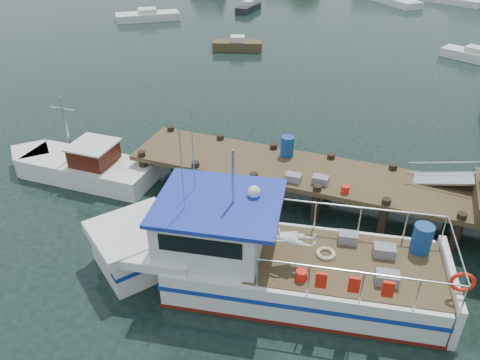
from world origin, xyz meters
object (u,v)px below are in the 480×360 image
(moored_a, at_px, (148,16))
(moored_b, at_px, (474,55))
(lobster_boat, at_px, (259,257))
(moored_rowboat, at_px, (237,45))
(moored_e, at_px, (248,8))
(work_boat, at_px, (82,165))
(moored_d, at_px, (395,0))
(dock, at_px, (452,176))
(moored_far, at_px, (453,0))

(moored_a, distance_m, moored_b, 29.51)
(lobster_boat, distance_m, moored_a, 37.41)
(lobster_boat, relative_size, moored_a, 1.96)
(moored_rowboat, distance_m, moored_e, 14.07)
(work_boat, xyz_separation_m, moored_d, (9.71, 43.35, -0.17))
(dock, bearing_deg, moored_far, 88.93)
(moored_d, bearing_deg, work_boat, -115.05)
(moored_rowboat, bearing_deg, lobster_boat, -54.56)
(work_boat, height_order, moored_d, work_boat)
(moored_a, bearing_deg, work_boat, -81.90)
(dock, distance_m, moored_rowboat, 24.37)
(moored_e, bearing_deg, moored_b, -30.05)
(moored_b, xyz_separation_m, moored_d, (-7.33, 18.97, 0.04))
(work_boat, bearing_deg, moored_rowboat, 90.32)
(work_boat, xyz_separation_m, moored_b, (17.04, 24.38, -0.21))
(moored_b, height_order, moored_d, moored_d)
(moored_far, relative_size, moored_b, 1.38)
(moored_d, bearing_deg, moored_a, -155.78)
(dock, xyz_separation_m, moored_d, (-5.18, 41.58, -1.82))
(work_boat, bearing_deg, moored_e, 96.36)
(moored_rowboat, bearing_deg, work_boat, -75.58)
(moored_d, bearing_deg, dock, -95.32)
(dock, xyz_separation_m, moored_b, (2.15, 22.61, -1.86))
(moored_b, relative_size, moored_d, 0.75)
(moored_far, bearing_deg, moored_a, -136.96)
(moored_a, height_order, moored_b, moored_a)
(moored_rowboat, bearing_deg, moored_d, 78.89)
(moored_b, bearing_deg, moored_d, 100.77)
(moored_far, bearing_deg, moored_d, -147.20)
(dock, bearing_deg, work_boat, -173.24)
(work_boat, height_order, moored_b, work_boat)
(moored_far, relative_size, moored_e, 1.71)
(work_boat, bearing_deg, dock, 5.69)
(moored_a, relative_size, moored_d, 0.94)
(moored_rowboat, xyz_separation_m, moored_e, (-3.94, 13.51, -0.02))
(lobster_boat, relative_size, moored_far, 1.78)
(dock, xyz_separation_m, moored_e, (-19.34, 32.31, -1.85))
(dock, distance_m, moored_b, 22.79)
(dock, distance_m, moored_a, 37.14)
(dock, distance_m, moored_e, 37.70)
(work_boat, xyz_separation_m, moored_far, (15.72, 46.02, -0.19))
(moored_rowboat, xyz_separation_m, moored_far, (16.21, 25.45, -0.01))
(dock, xyz_separation_m, moored_rowboat, (-15.39, 18.80, -1.82))
(moored_rowboat, relative_size, moored_b, 0.84)
(moored_rowboat, relative_size, moored_a, 0.67)
(lobster_boat, xyz_separation_m, work_boat, (-9.42, 3.48, -0.44))
(work_boat, relative_size, moored_far, 1.05)
(work_boat, relative_size, moored_a, 1.16)
(lobster_boat, xyz_separation_m, moored_e, (-13.86, 37.55, -0.64))
(lobster_boat, distance_m, moored_rowboat, 26.02)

